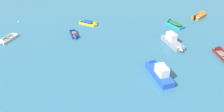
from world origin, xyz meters
TOP-DOWN VIEW (x-y plane):
  - motor_launch_blue_far_right at (5.87, 19.13)m, footprint 3.05×5.94m
  - rowboat_maroon_midfield_left at (16.12, 24.64)m, footprint 1.89×4.54m
  - rowboat_orange_far_back at (18.47, 39.60)m, footprint 3.94×4.03m
  - rowboat_white_near_left at (-17.82, 27.85)m, footprint 2.54×4.20m
  - rowboat_deep_blue_cluster_outer at (-6.42, 29.84)m, footprint 2.04×3.53m
  - rowboat_yellow_foreground_center at (-4.09, 35.13)m, footprint 3.91×2.69m
  - rowboat_turquoise_midfield_right at (11.42, 35.18)m, footprint 3.40×4.15m
  - motor_launch_grey_cluster_inner at (9.70, 26.91)m, footprint 3.04×5.47m
  - mooring_buoy_trailing at (5.52, 31.84)m, footprint 0.29×0.29m
  - mooring_buoy_between_boats_left at (-18.44, 36.56)m, footprint 0.29×0.29m

SIDE VIEW (x-z plane):
  - mooring_buoy_trailing at x=5.52m, z-range -0.15..0.15m
  - mooring_buoy_between_boats_left at x=-18.44m, z-range -0.15..0.15m
  - rowboat_white_near_left at x=-17.82m, z-range -0.43..0.79m
  - rowboat_deep_blue_cluster_outer at x=-6.42m, z-range -0.30..0.65m
  - rowboat_maroon_midfield_left at x=16.12m, z-range -0.46..0.86m
  - rowboat_orange_far_back at x=18.47m, z-range -0.43..0.90m
  - rowboat_yellow_foreground_center at x=-4.09m, z-range -0.33..0.92m
  - rowboat_turquoise_midfield_right at x=11.42m, z-range -0.35..0.97m
  - motor_launch_grey_cluster_inner at x=9.70m, z-range -0.44..1.62m
  - motor_launch_blue_far_right at x=5.87m, z-range -0.46..1.68m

